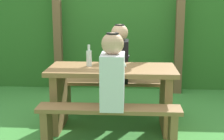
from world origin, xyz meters
name	(u,v)px	position (x,y,z in m)	size (l,w,h in m)	color
ground_plane	(112,128)	(0.00, 0.00, 0.00)	(12.00, 12.00, 0.00)	#3E8A3A
hedge_backdrop	(119,37)	(0.00, 2.18, 0.80)	(6.40, 0.92, 1.61)	#2D6825
pergola_post_left	(57,22)	(-0.94, 1.52, 1.10)	(0.12, 0.12, 2.20)	brown
pergola_post_right	(180,23)	(0.94, 1.52, 1.10)	(0.12, 0.12, 2.20)	brown
picnic_table	(112,87)	(0.00, 0.00, 0.49)	(1.40, 0.64, 0.71)	olive
bench_near	(109,119)	(0.00, -0.51, 0.31)	(1.40, 0.24, 0.43)	olive
bench_far	(114,90)	(0.00, 0.51, 0.31)	(1.40, 0.24, 0.43)	olive
person_white_shirt	(113,73)	(0.04, -0.51, 0.76)	(0.25, 0.35, 0.72)	silver
person_black_coat	(120,55)	(0.06, 0.51, 0.76)	(0.25, 0.35, 0.72)	black
drinking_glass	(116,65)	(0.05, -0.08, 0.76)	(0.08, 0.08, 0.10)	silver
bottle_left	(89,57)	(-0.26, 0.06, 0.81)	(0.06, 0.06, 0.24)	silver
cell_phone	(108,68)	(-0.04, -0.03, 0.72)	(0.07, 0.14, 0.01)	black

